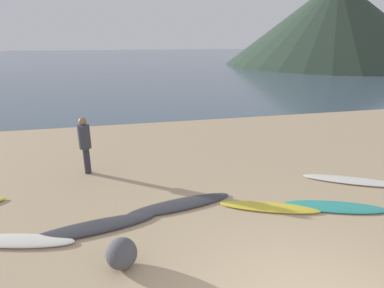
{
  "coord_description": "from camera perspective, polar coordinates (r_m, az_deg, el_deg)",
  "views": [
    {
      "loc": [
        -2.43,
        -2.72,
        3.82
      ],
      "look_at": [
        -0.26,
        6.55,
        0.6
      ],
      "focal_mm": 29.31,
      "sensor_mm": 36.0,
      "label": 1
    }
  ],
  "objects": [
    {
      "name": "surfboard_2",
      "position": [
        7.14,
        -17.49,
        -14.24
      ],
      "size": [
        2.75,
        1.0,
        0.08
      ],
      "primitive_type": "ellipsoid",
      "rotation": [
        0.0,
        0.0,
        0.17
      ],
      "color": "#333338",
      "rests_on": "ground"
    },
    {
      "name": "surfboard_6",
      "position": [
        9.91,
        27.23,
        -5.94
      ],
      "size": [
        2.58,
        1.72,
        0.07
      ],
      "primitive_type": "ellipsoid",
      "rotation": [
        0.0,
        0.0,
        -0.49
      ],
      "color": "silver",
      "rests_on": "ground"
    },
    {
      "name": "headland_hill",
      "position": [
        52.84,
        24.29,
        19.43
      ],
      "size": [
        30.71,
        30.71,
        11.81
      ],
      "primitive_type": "cone",
      "color": "#28382B",
      "rests_on": "ground"
    },
    {
      "name": "surfboard_1",
      "position": [
        7.31,
        -29.34,
        -15.09
      ],
      "size": [
        2.37,
        1.03,
        0.09
      ],
      "primitive_type": "ellipsoid",
      "rotation": [
        0.0,
        0.0,
        -0.25
      ],
      "color": "silver",
      "rests_on": "ground"
    },
    {
      "name": "person_0",
      "position": [
        9.56,
        -18.94,
        0.52
      ],
      "size": [
        0.34,
        0.34,
        1.71
      ],
      "rotation": [
        0.0,
        0.0,
        5.07
      ],
      "color": "#2D2D38",
      "rests_on": "ground"
    },
    {
      "name": "beach_rock_near",
      "position": [
        5.89,
        -12.72,
        -18.85
      ],
      "size": [
        0.55,
        0.55,
        0.55
      ],
      "primitive_type": "sphere",
      "color": "#4C4C51",
      "rests_on": "ground"
    },
    {
      "name": "ocean_water",
      "position": [
        64.68,
        -11.36,
        14.97
      ],
      "size": [
        140.0,
        100.0,
        0.01
      ],
      "primitive_type": "cube",
      "color": "#475B6B",
      "rests_on": "ground"
    },
    {
      "name": "surfboard_3",
      "position": [
        7.66,
        -2.12,
        -10.9
      ],
      "size": [
        2.67,
        1.02,
        0.07
      ],
      "primitive_type": "ellipsoid",
      "rotation": [
        0.0,
        0.0,
        0.18
      ],
      "color": "#333338",
      "rests_on": "ground"
    },
    {
      "name": "surfboard_5",
      "position": [
        8.29,
        24.53,
        -10.36
      ],
      "size": [
        2.41,
        1.36,
        0.06
      ],
      "primitive_type": "ellipsoid",
      "rotation": [
        0.0,
        0.0,
        -0.35
      ],
      "color": "teal",
      "rests_on": "ground"
    },
    {
      "name": "surfboard_4",
      "position": [
        7.77,
        13.92,
        -11.07
      ],
      "size": [
        2.36,
        1.33,
        0.07
      ],
      "primitive_type": "ellipsoid",
      "rotation": [
        0.0,
        0.0,
        -0.39
      ],
      "color": "yellow",
      "rests_on": "ground"
    },
    {
      "name": "ground_plane",
      "position": [
        13.53,
        -2.24,
        1.84
      ],
      "size": [
        120.0,
        120.0,
        0.2
      ],
      "primitive_type": "cube",
      "color": "tan",
      "rests_on": "ground"
    }
  ]
}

